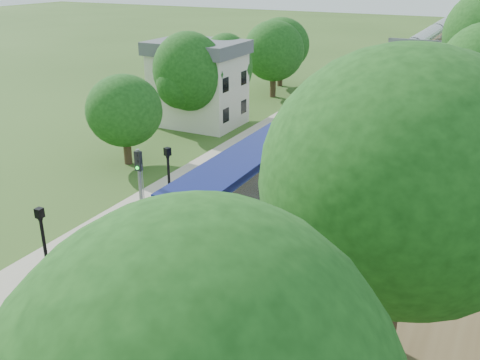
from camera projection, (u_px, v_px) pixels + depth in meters
The scene contains 12 objects.
ground at pixel (112, 346), 22.13m from camera, with size 320.00×320.00×0.00m, color #2D4C19.
trackbed at pixel (421, 82), 70.67m from camera, with size 9.50×170.00×0.28m.
platform at pixel (203, 187), 37.44m from camera, with size 6.40×68.00×0.38m, color #A89F87.
yellow_stripe at pixel (239, 191), 36.16m from camera, with size 0.55×68.00×0.01m, color gold.
station_building at pixel (198, 83), 51.23m from camera, with size 8.60×6.60×8.00m.
signal_gantry at pixel (422, 51), 64.56m from camera, with size 8.40×0.38×6.20m.
trees_behind_platform at pixel (167, 102), 42.18m from camera, with size 7.82×53.32×7.21m.
train at pixel (411, 62), 72.88m from camera, with size 2.94×117.87×4.32m.
lamppost_mid at pixel (47, 263), 23.45m from camera, with size 0.47×0.47×4.78m.
lamppost_far at pixel (170, 193), 30.38m from camera, with size 0.49×0.49×4.93m.
signal_platform at pixel (141, 192), 27.02m from camera, with size 0.35×0.27×5.89m.
signal_farside at pixel (399, 131), 38.37m from camera, with size 0.31×0.24×5.59m.
Camera 1 is at (12.92, -13.48, 14.73)m, focal length 40.00 mm.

